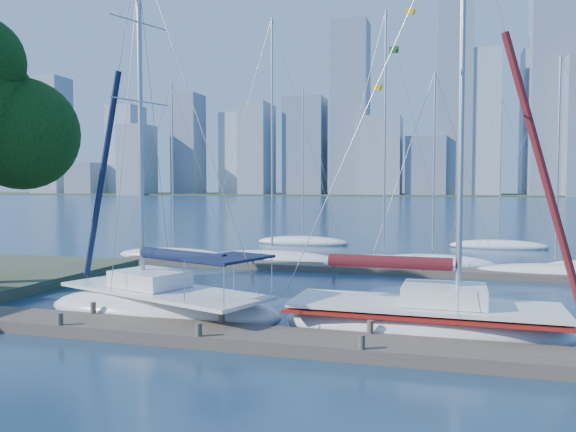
# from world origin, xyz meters

# --- Properties ---
(ground) EXTENTS (700.00, 700.00, 0.00)m
(ground) POSITION_xyz_m (0.00, 0.00, 0.00)
(ground) COLOR #17344B
(ground) RESTS_ON ground
(near_dock) EXTENTS (26.00, 2.00, 0.40)m
(near_dock) POSITION_xyz_m (0.00, 0.00, 0.20)
(near_dock) COLOR #463D33
(near_dock) RESTS_ON ground
(far_dock) EXTENTS (30.00, 1.80, 0.36)m
(far_dock) POSITION_xyz_m (2.00, 16.00, 0.18)
(far_dock) COLOR #463D33
(far_dock) RESTS_ON ground
(far_shore) EXTENTS (800.00, 100.00, 1.50)m
(far_shore) POSITION_xyz_m (0.00, 320.00, 0.00)
(far_shore) COLOR #38472D
(far_shore) RESTS_ON ground
(sailboat_navy) EXTENTS (9.95, 6.13, 14.74)m
(sailboat_navy) POSITION_xyz_m (-3.08, 2.44, 1.08)
(sailboat_navy) COLOR white
(sailboat_navy) RESTS_ON ground
(sailboat_maroon) EXTENTS (9.51, 3.27, 15.10)m
(sailboat_maroon) POSITION_xyz_m (6.56, 2.51, 1.11)
(sailboat_maroon) COLOR white
(sailboat_maroon) RESTS_ON ground
(bg_boat_0) EXTENTS (8.54, 3.41, 12.45)m
(bg_boat_0) POSITION_xyz_m (-10.91, 18.41, 0.25)
(bg_boat_0) COLOR white
(bg_boat_0) RESTS_ON ground
(bg_boat_1) EXTENTS (9.16, 2.66, 16.08)m
(bg_boat_1) POSITION_xyz_m (-3.64, 18.03, 0.30)
(bg_boat_1) COLOR white
(bg_boat_1) RESTS_ON ground
(bg_boat_2) EXTENTS (7.58, 2.67, 15.87)m
(bg_boat_2) POSITION_xyz_m (3.55, 17.87, 0.31)
(bg_boat_2) COLOR white
(bg_boat_2) RESTS_ON ground
(bg_boat_3) EXTENTS (7.89, 5.01, 12.39)m
(bg_boat_3) POSITION_xyz_m (6.41, 19.39, 0.26)
(bg_boat_3) COLOR white
(bg_boat_3) RESTS_ON ground
(bg_boat_4) EXTENTS (8.56, 2.60, 12.35)m
(bg_boat_4) POSITION_xyz_m (12.95, 16.73, 0.25)
(bg_boat_4) COLOR white
(bg_boat_4) RESTS_ON ground
(bg_boat_6) EXTENTS (8.18, 5.30, 13.63)m
(bg_boat_6) POSITION_xyz_m (-4.72, 30.19, 0.26)
(bg_boat_6) COLOR white
(bg_boat_6) RESTS_ON ground
(bg_boat_7) EXTENTS (7.73, 2.50, 12.38)m
(bg_boat_7) POSITION_xyz_m (11.27, 31.59, 0.24)
(bg_boat_7) COLOR white
(bg_boat_7) RESTS_ON ground
(skyline) EXTENTS (503.51, 51.31, 118.59)m
(skyline) POSITION_xyz_m (17.56, 290.61, 34.10)
(skyline) COLOR gray
(skyline) RESTS_ON ground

